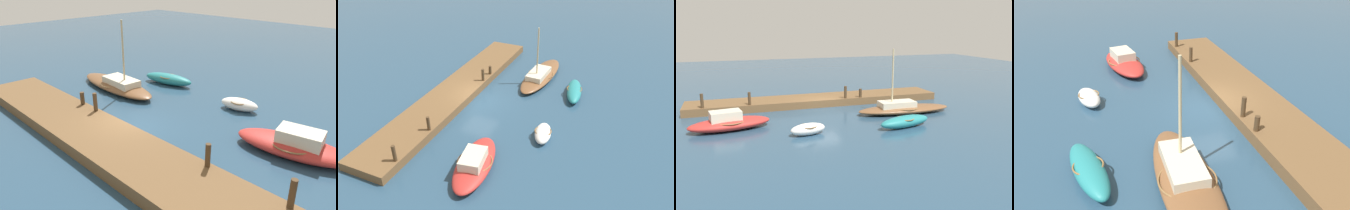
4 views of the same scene
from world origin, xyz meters
TOP-DOWN VIEW (x-y plane):
  - ground_plane at (0.00, 0.00)m, footprint 84.00×84.00m
  - dock_platform at (0.00, -2.04)m, footprint 20.94×3.21m
  - sailboat_brown at (-5.40, 3.19)m, footprint 7.36×2.44m
  - dinghy_white at (2.64, 6.15)m, footprint 2.41×1.49m
  - motorboat_red at (7.18, 3.53)m, footprint 5.40×2.85m
  - rowboat_teal at (-3.75, 6.59)m, footprint 3.98×1.91m
  - mooring_post_west at (-3.43, -0.69)m, footprint 0.24×0.24m
  - mooring_post_mid_west at (-2.10, -0.69)m, footprint 0.23×0.23m
  - mooring_post_mid_east at (5.61, -0.69)m, footprint 0.22×0.22m
  - mooring_post_east at (8.97, -0.69)m, footprint 0.22×0.22m

SIDE VIEW (x-z plane):
  - ground_plane at x=0.00m, z-range 0.00..0.00m
  - dock_platform at x=0.00m, z-range 0.00..0.60m
  - dinghy_white at x=2.64m, z-range 0.01..0.72m
  - sailboat_brown at x=-5.40m, z-range -2.05..2.82m
  - rowboat_teal at x=-3.75m, z-range 0.01..0.77m
  - motorboat_red at x=7.18m, z-range -0.15..1.10m
  - mooring_post_west at x=-3.43m, z-range 0.60..1.32m
  - mooring_post_mid_east at x=5.61m, z-range 0.60..1.58m
  - mooring_post_mid_west at x=-2.10m, z-range 0.60..1.61m
  - mooring_post_east at x=8.97m, z-range 0.60..1.67m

